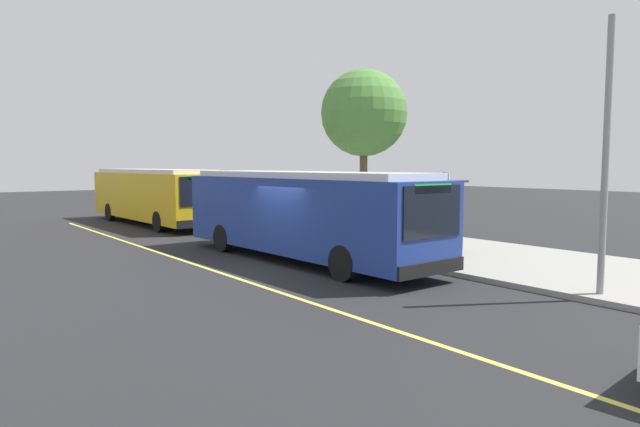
# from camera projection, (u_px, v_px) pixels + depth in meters

# --- Properties ---
(ground_plane) EXTENTS (120.00, 120.00, 0.00)m
(ground_plane) POSITION_uv_depth(u_px,v_px,m) (287.00, 266.00, 17.57)
(ground_plane) COLOR #232326
(sidewalk_curb) EXTENTS (44.00, 6.40, 0.15)m
(sidewalk_curb) POSITION_uv_depth(u_px,v_px,m) (418.00, 247.00, 21.18)
(sidewalk_curb) COLOR gray
(sidewalk_curb) RESTS_ON ground_plane
(lane_stripe_center) EXTENTS (36.00, 0.14, 0.01)m
(lane_stripe_center) POSITION_uv_depth(u_px,v_px,m) (224.00, 274.00, 16.24)
(lane_stripe_center) COLOR #E0D64C
(lane_stripe_center) RESTS_ON ground_plane
(transit_bus_main) EXTENTS (11.13, 2.84, 2.95)m
(transit_bus_main) POSITION_uv_depth(u_px,v_px,m) (303.00, 212.00, 18.47)
(transit_bus_main) COLOR navy
(transit_bus_main) RESTS_ON ground_plane
(transit_bus_second) EXTENTS (11.68, 2.82, 2.95)m
(transit_bus_second) POSITION_uv_depth(u_px,v_px,m) (153.00, 194.00, 29.80)
(transit_bus_second) COLOR gold
(transit_bus_second) RESTS_ON ground_plane
(bus_shelter) EXTENTS (2.90, 1.60, 2.48)m
(bus_shelter) POSITION_uv_depth(u_px,v_px,m) (422.00, 199.00, 20.85)
(bus_shelter) COLOR #333338
(bus_shelter) RESTS_ON sidewalk_curb
(waiting_bench) EXTENTS (1.60, 0.48, 0.95)m
(waiting_bench) POSITION_uv_depth(u_px,v_px,m) (421.00, 233.00, 20.87)
(waiting_bench) COLOR brown
(waiting_bench) RESTS_ON sidewalk_curb
(route_sign_post) EXTENTS (0.44, 0.08, 2.80)m
(route_sign_post) POSITION_uv_depth(u_px,v_px,m) (444.00, 204.00, 17.37)
(route_sign_post) COLOR #333338
(route_sign_post) RESTS_ON sidewalk_curb
(pedestrian_commuter) EXTENTS (0.24, 0.40, 1.69)m
(pedestrian_commuter) POSITION_uv_depth(u_px,v_px,m) (403.00, 226.00, 18.92)
(pedestrian_commuter) COLOR #282D47
(pedestrian_commuter) RESTS_ON sidewalk_curb
(street_tree_near_shelter) EXTENTS (3.99, 3.99, 7.41)m
(street_tree_near_shelter) POSITION_uv_depth(u_px,v_px,m) (364.00, 114.00, 25.73)
(street_tree_near_shelter) COLOR brown
(street_tree_near_shelter) RESTS_ON sidewalk_curb
(utility_pole) EXTENTS (0.16, 0.16, 6.40)m
(utility_pole) POSITION_uv_depth(u_px,v_px,m) (606.00, 157.00, 12.85)
(utility_pole) COLOR gray
(utility_pole) RESTS_ON sidewalk_curb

